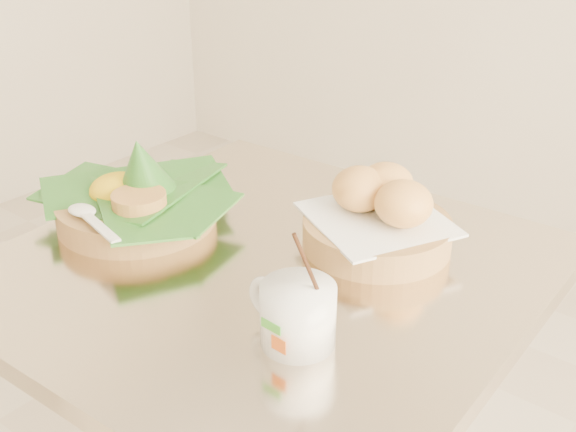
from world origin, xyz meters
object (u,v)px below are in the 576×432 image
Objects in this scene: coffee_mug at (296,313)px; cafe_table at (270,388)px; bread_basket at (379,217)px; rice_basket at (135,198)px.

cafe_table is at bearing 140.73° from coffee_mug.
coffee_mug reaches higher than cafe_table.
bread_basket is (0.09, 0.14, 0.27)m from cafe_table.
rice_basket reaches higher than cafe_table.
cafe_table is at bearing 7.12° from rice_basket.
rice_basket reaches higher than bread_basket.
cafe_table is 0.32m from coffee_mug.
bread_basket is 0.27m from coffee_mug.
rice_basket is 0.39m from coffee_mug.
rice_basket is (-0.24, -0.03, 0.26)m from cafe_table.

